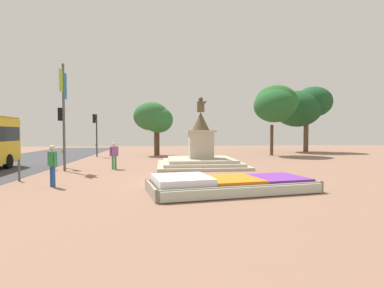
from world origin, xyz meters
TOP-DOWN VIEW (x-y plane):
  - ground_plane at (0.00, 0.00)m, footprint 71.99×71.99m
  - flower_planter at (1.39, -2.48)m, footprint 6.61×3.63m
  - statue_monument at (1.42, 6.08)m, footprint 5.64×5.64m
  - traffic_light_mid_block at (-7.34, 5.95)m, footprint 0.41×0.29m
  - traffic_light_far_corner at (-7.20, 14.60)m, footprint 0.42×0.31m
  - banner_pole at (-6.74, 4.37)m, footprint 0.15×1.09m
  - pedestrian_with_handbag at (-5.58, -0.81)m, footprint 0.43×0.43m
  - pedestrian_near_planter at (-4.03, 5.03)m, footprint 0.49×0.40m
  - kerb_bollard_mid_b at (-7.63, 0.83)m, footprint 0.11×0.11m
  - kerb_bollard_north at (-7.62, 5.08)m, footprint 0.14×0.14m
  - park_tree_far_left at (-1.95, 15.72)m, footprint 3.79×3.25m
  - park_tree_behind_statue at (9.68, 14.29)m, footprint 4.34×4.60m
  - park_tree_far_right at (14.84, 19.33)m, footprint 6.46×5.53m

SIDE VIEW (x-z plane):
  - ground_plane at x=0.00m, z-range 0.00..0.00m
  - flower_planter at x=1.39m, z-range -0.06..0.59m
  - kerb_bollard_mid_b at x=-7.63m, z-range 0.02..1.04m
  - kerb_bollard_north at x=-7.62m, z-range 0.02..1.06m
  - statue_monument at x=1.42m, z-range -1.50..3.07m
  - pedestrian_near_planter at x=-4.03m, z-range 0.12..1.75m
  - pedestrian_with_handbag at x=-5.58m, z-range 0.14..1.85m
  - traffic_light_mid_block at x=-7.34m, z-range 0.71..4.48m
  - traffic_light_far_corner at x=-7.20m, z-range 0.72..4.63m
  - banner_pole at x=-6.74m, z-range 0.31..6.48m
  - park_tree_far_left at x=-1.95m, z-range 1.02..6.19m
  - park_tree_behind_statue at x=9.68m, z-range 1.57..8.34m
  - park_tree_far_right at x=14.84m, z-range 1.45..8.89m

